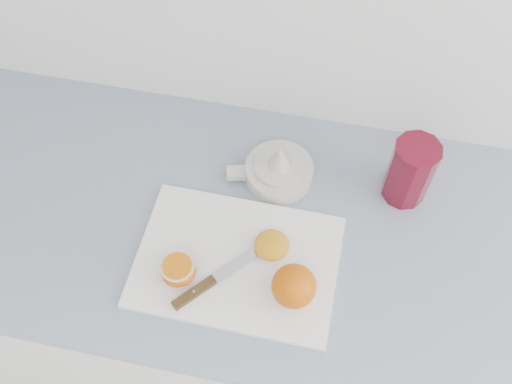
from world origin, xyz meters
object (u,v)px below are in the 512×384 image
at_px(half_orange, 178,270).
at_px(counter, 290,312).
at_px(citrus_juicer, 278,170).
at_px(red_tumbler, 409,173).
at_px(cutting_board, 237,261).

bearing_deg(half_orange, counter, 35.30).
relative_size(counter, half_orange, 36.59).
distance_m(counter, citrus_juicer, 0.49).
relative_size(counter, red_tumbler, 15.94).
height_order(cutting_board, half_orange, half_orange).
height_order(cutting_board, red_tumbler, red_tumbler).
bearing_deg(red_tumbler, citrus_juicer, -176.78).
bearing_deg(citrus_juicer, counter, -59.63).
relative_size(cutting_board, half_orange, 5.86).
bearing_deg(citrus_juicer, red_tumbler, 3.22).
relative_size(half_orange, red_tumbler, 0.44).
bearing_deg(counter, cutting_board, -138.99).
height_order(half_orange, red_tumbler, red_tumbler).
distance_m(counter, cutting_board, 0.47).
distance_m(half_orange, citrus_juicer, 0.31).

